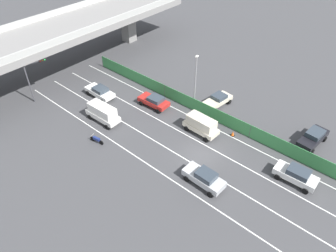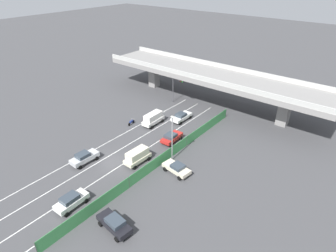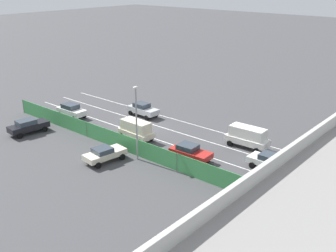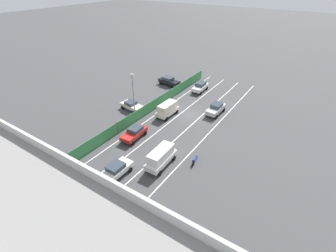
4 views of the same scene
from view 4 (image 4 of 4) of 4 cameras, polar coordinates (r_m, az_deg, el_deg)
The scene contains 19 objects.
ground_plane at distance 41.16m, azimuth 5.21°, elevation 2.53°, with size 300.00×300.00×0.00m, color #424244.
lane_line_left_edge at distance 36.26m, azimuth 8.90°, elevation -2.20°, with size 0.14×44.06×0.01m, color silver.
lane_line_mid_left at distance 37.44m, azimuth 4.40°, elevation -0.67°, with size 0.14×44.06×0.01m, color silver.
lane_line_mid_right at distance 38.86m, azimuth 0.21°, elevation 0.76°, with size 0.14×44.06×0.01m, color silver.
lane_line_right_edge at distance 40.50m, azimuth -3.66°, elevation 2.08°, with size 0.14×44.06×0.01m, color silver.
elevated_overpass at distance 22.17m, azimuth -33.16°, elevation -14.55°, with size 49.81×9.93×7.51m.
green_fence at distance 40.77m, azimuth -5.19°, elevation 3.69°, with size 0.10×40.16×1.83m.
car_van_white at distance 29.93m, azimuth -1.65°, elevation -7.06°, with size 2.10×4.75×2.31m.
car_sedan_red at distance 35.23m, azimuth -7.78°, elevation -1.49°, with size 2.21×4.33×1.60m.
car_hatchback_white at distance 49.74m, azimuth 7.46°, elevation 9.01°, with size 2.06×4.29×1.76m.
car_sedan_white at distance 29.32m, azimuth -12.13°, elevation -10.00°, with size 2.06×4.65×1.57m.
car_van_cream at distance 40.26m, azimuth -0.15°, elevation 3.99°, with size 2.14×4.41×2.22m.
car_sedan_silver at distance 41.79m, azimuth 10.97°, elevation 4.01°, with size 2.05×4.42×1.75m.
motorcycle at distance 30.93m, azimuth 6.13°, elevation -7.75°, with size 0.61×1.94×0.93m.
parked_sedan_dark at distance 52.13m, azimuth 0.20°, elevation 10.35°, with size 4.74×2.36×1.71m.
parked_sedan_cream at distance 42.66m, azimuth -8.35°, elevation 4.72°, with size 4.43×2.45×1.52m.
traffic_light at distance 21.33m, azimuth -12.90°, elevation -18.26°, with size 3.05×0.65×5.72m.
street_lamp at distance 38.11m, azimuth -8.00°, elevation 7.56°, with size 0.60×0.36×7.62m.
traffic_cone at distance 44.10m, azimuth -0.04°, elevation 5.27°, with size 0.47×0.47×0.70m.
Camera 4 is at (-16.57, 31.85, 20.12)m, focal length 26.46 mm.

